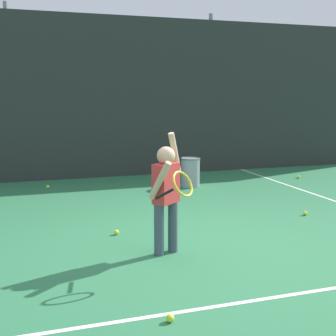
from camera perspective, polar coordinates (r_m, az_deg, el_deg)
The scene contains 13 objects.
ground_plane at distance 5.46m, azimuth 4.17°, elevation -9.53°, with size 20.00×20.00×0.00m, color #2D7247.
court_line_baseline at distance 4.18m, azimuth 12.45°, elevation -15.81°, with size 9.00×0.05×0.00m, color white.
back_fence_windscreen at distance 9.76m, azimuth -6.42°, elevation 8.83°, with size 13.24×0.08×3.39m, color #282D2B.
fence_post_1 at distance 9.62m, azimuth -19.34°, elevation 8.81°, with size 0.09×0.09×3.54m, color slate.
fence_post_2 at distance 10.46m, azimuth 5.30°, elevation 9.28°, with size 0.09×0.09×3.54m, color slate.
tennis_player at distance 4.93m, azimuth -0.17°, elevation -2.82°, with size 0.48×0.85×1.35m.
ball_hopper at distance 8.69m, azimuth 2.84°, elevation -0.49°, with size 0.38×0.38×0.56m.
tennis_ball_0 at distance 8.79m, azimuth -0.00°, elevation -2.06°, with size 0.07×0.07×0.07m, color #CCE033.
tennis_ball_1 at distance 6.97m, azimuth 16.96°, elevation -5.48°, with size 0.07×0.07×0.07m, color #CCE033.
tennis_ball_2 at distance 5.81m, azimuth -6.54°, elevation -8.08°, with size 0.07×0.07×0.07m, color #CCE033.
tennis_ball_3 at distance 3.71m, azimuth 0.26°, elevation -18.45°, with size 0.07×0.07×0.07m, color #CCE033.
tennis_ball_4 at distance 8.84m, azimuth -14.96°, elevation -2.31°, with size 0.07×0.07×0.07m, color #CCE033.
tennis_ball_5 at distance 9.96m, azimuth 16.18°, elevation -1.08°, with size 0.07×0.07×0.07m, color #CCE033.
Camera 1 is at (-1.96, -4.79, 1.76)m, focal length 48.19 mm.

